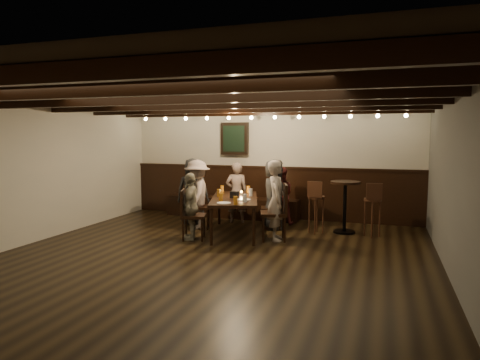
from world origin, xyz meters
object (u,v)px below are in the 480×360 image
(chair_right_near, at_px, (272,216))
(person_bench_right, at_px, (280,196))
(person_right_near, at_px, (274,194))
(chair_left_far, at_px, (193,224))
(chair_left_near, at_px, (199,215))
(dining_table, at_px, (235,200))
(person_bench_centre, at_px, (237,192))
(chair_right_far, at_px, (275,223))
(person_bench_left, at_px, (193,191))
(high_top_table, at_px, (345,199))
(person_right_far, at_px, (277,200))
(bar_stool_left, at_px, (316,214))
(bar_stool_right, at_px, (372,217))
(person_left_far, at_px, (191,206))
(person_left_near, at_px, (197,194))

(chair_right_near, bearing_deg, person_bench_right, -22.02)
(person_bench_right, relative_size, person_right_near, 0.87)
(chair_left_far, bearing_deg, chair_left_near, -179.99)
(dining_table, relative_size, person_bench_centre, 1.56)
(chair_right_far, relative_size, person_bench_left, 0.72)
(high_top_table, bearing_deg, person_bench_left, -177.36)
(person_right_far, bearing_deg, bar_stool_left, -54.85)
(person_right_near, xyz_separation_m, bar_stool_right, (1.84, -0.07, -0.31))
(chair_left_far, xyz_separation_m, person_bench_centre, (0.25, 1.64, 0.37))
(person_bench_centre, distance_m, bar_stool_right, 2.78)
(chair_right_near, xyz_separation_m, person_left_far, (-1.14, -1.29, 0.33))
(chair_left_far, height_order, person_bench_right, person_bench_right)
(person_bench_centre, height_order, person_right_far, person_right_far)
(person_bench_left, relative_size, person_left_far, 1.16)
(chair_left_near, distance_m, person_bench_left, 0.63)
(dining_table, height_order, chair_left_far, chair_left_far)
(chair_right_near, bearing_deg, chair_left_far, 122.07)
(dining_table, bearing_deg, person_left_near, 149.04)
(bar_stool_right, bearing_deg, dining_table, -176.50)
(chair_left_far, xyz_separation_m, person_right_far, (1.40, 0.43, 0.43))
(bar_stool_left, bearing_deg, person_bench_left, -177.09)
(chair_right_near, xyz_separation_m, person_right_near, (0.03, 0.01, 0.42))
(person_bench_left, xyz_separation_m, bar_stool_left, (2.55, -0.06, -0.31))
(person_bench_left, xyz_separation_m, high_top_table, (3.05, 0.14, -0.04))
(person_bench_centre, bearing_deg, chair_right_far, 115.66)
(chair_right_near, bearing_deg, person_right_far, -177.96)
(dining_table, relative_size, high_top_table, 2.03)
(chair_left_near, xyz_separation_m, person_bench_left, (-0.31, 0.38, 0.41))
(high_top_table, height_order, bar_stool_right, bar_stool_right)
(person_bench_left, distance_m, person_right_far, 2.13)
(chair_right_near, distance_m, person_bench_centre, 1.01)
(chair_right_far, height_order, person_right_near, person_right_near)
(chair_right_near, xyz_separation_m, person_bench_right, (0.04, 0.48, 0.33))
(person_left_far, bearing_deg, chair_right_near, 121.51)
(person_bench_left, bearing_deg, bar_stool_right, 162.75)
(person_bench_centre, bearing_deg, bar_stool_right, 154.23)
(person_right_near, bearing_deg, chair_left_far, 121.50)
(dining_table, height_order, chair_right_near, chair_right_near)
(person_right_near, height_order, high_top_table, person_right_near)
(chair_right_near, height_order, bar_stool_right, bar_stool_right)
(chair_left_far, xyz_separation_m, person_left_far, (-0.03, -0.01, 0.32))
(person_left_far, bearing_deg, person_bench_left, -173.66)
(chair_left_near, distance_m, person_bench_right, 1.71)
(person_bench_right, height_order, person_right_near, person_right_near)
(person_right_far, distance_m, bar_stool_left, 1.00)
(person_bench_centre, bearing_deg, person_left_far, 63.43)
(bar_stool_right, bearing_deg, bar_stool_left, 172.87)
(chair_left_far, height_order, person_right_near, person_right_near)
(person_bench_right, bearing_deg, dining_table, 45.00)
(chair_left_near, height_order, person_bench_centre, person_bench_centre)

